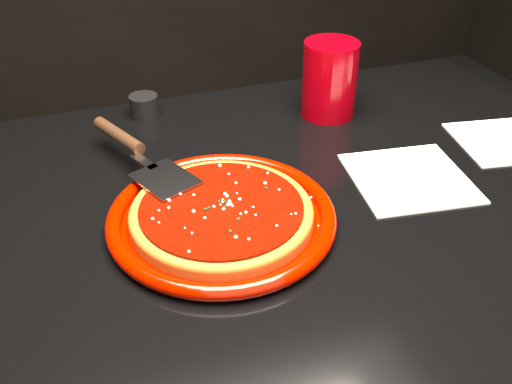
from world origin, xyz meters
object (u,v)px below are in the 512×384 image
plate (222,217)px  pizza_server (141,153)px  table (253,376)px  cup (330,79)px  ramekin (144,106)px

plate → pizza_server: bearing=116.7°
table → cup: bearing=46.1°
table → pizza_server: pizza_server is taller
table → ramekin: bearing=105.3°
pizza_server → plate: bearing=-87.0°
table → ramekin: ramekin is taller
pizza_server → ramekin: pizza_server is taller
plate → cup: (0.28, 0.26, 0.06)m
pizza_server → ramekin: size_ratio=5.77×
plate → pizza_server: 0.18m
table → pizza_server: size_ratio=4.02×
pizza_server → cup: size_ratio=2.19×
plate → pizza_server: (-0.08, 0.16, 0.03)m
pizza_server → table: bearing=-70.2°
ramekin → plate: bearing=-83.4°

